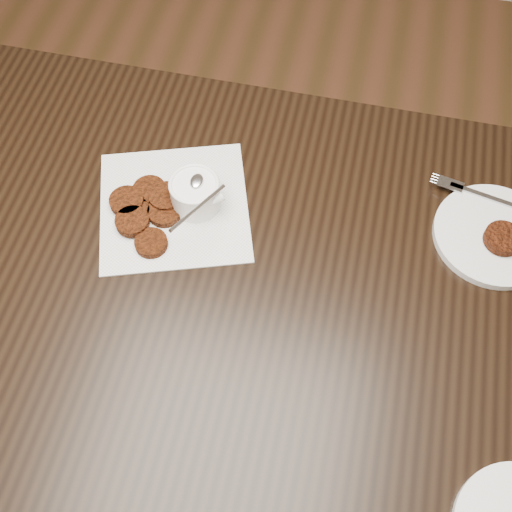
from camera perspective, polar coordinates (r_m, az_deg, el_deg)
The scene contains 6 objects.
floor at distance 1.77m, azimuth -4.77°, elevation -16.42°, with size 4.00×4.00×0.00m, color brown.
table at distance 1.44m, azimuth -6.35°, elevation -9.12°, with size 1.50×0.96×0.75m, color black.
napkin at distance 1.18m, azimuth -7.36°, elevation 4.43°, with size 0.27×0.27×0.00m, color white.
sauce_ramekin at distance 1.13m, azimuth -5.62°, elevation 6.55°, with size 0.12×0.12×0.13m, color white, non-canonical shape.
patty_cluster at distance 1.17m, azimuth -9.75°, elevation 4.17°, with size 0.20×0.20×0.02m, color #65250D, non-canonical shape.
plate_with_patty at distance 1.20m, azimuth 20.67°, elevation 1.96°, with size 0.21×0.21×0.03m, color white, non-canonical shape.
Camera 1 is at (0.23, -0.38, 1.71)m, focal length 44.57 mm.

